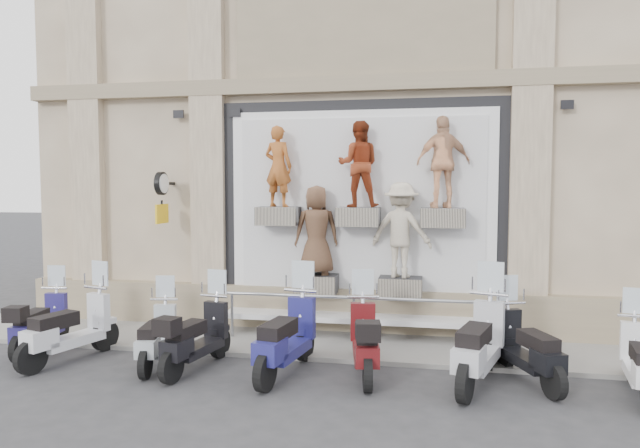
{
  "coord_description": "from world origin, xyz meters",
  "views": [
    {
      "loc": [
        1.3,
        -8.04,
        2.93
      ],
      "look_at": [
        -0.6,
        1.9,
        2.23
      ],
      "focal_mm": 32.0,
      "sensor_mm": 36.0,
      "label": 1
    }
  ],
  "objects_px": {
    "clock_sign_bracket": "(162,191)",
    "scooter_h": "(528,332)",
    "scooter_a": "(40,311)",
    "guard_rail": "(354,322)",
    "scooter_d": "(197,323)",
    "scooter_c": "(156,324)",
    "scooter_b": "(69,314)",
    "scooter_g": "(479,327)",
    "scooter_e": "(286,321)",
    "scooter_f": "(365,326)"
  },
  "relations": [
    {
      "from": "guard_rail",
      "to": "scooter_e",
      "type": "xyz_separation_m",
      "value": [
        -0.82,
        -1.7,
        0.38
      ]
    },
    {
      "from": "guard_rail",
      "to": "scooter_b",
      "type": "height_order",
      "value": "scooter_b"
    },
    {
      "from": "scooter_d",
      "to": "scooter_g",
      "type": "bearing_deg",
      "value": 12.08
    },
    {
      "from": "scooter_d",
      "to": "scooter_h",
      "type": "relative_size",
      "value": 1.0
    },
    {
      "from": "scooter_e",
      "to": "scooter_f",
      "type": "distance_m",
      "value": 1.2
    },
    {
      "from": "guard_rail",
      "to": "scooter_d",
      "type": "relative_size",
      "value": 2.71
    },
    {
      "from": "guard_rail",
      "to": "scooter_d",
      "type": "height_order",
      "value": "scooter_d"
    },
    {
      "from": "scooter_g",
      "to": "guard_rail",
      "type": "bearing_deg",
      "value": 159.32
    },
    {
      "from": "scooter_b",
      "to": "scooter_h",
      "type": "bearing_deg",
      "value": 19.39
    },
    {
      "from": "scooter_c",
      "to": "scooter_g",
      "type": "bearing_deg",
      "value": -10.17
    },
    {
      "from": "guard_rail",
      "to": "scooter_f",
      "type": "height_order",
      "value": "scooter_f"
    },
    {
      "from": "scooter_b",
      "to": "scooter_h",
      "type": "relative_size",
      "value": 1.06
    },
    {
      "from": "clock_sign_bracket",
      "to": "scooter_a",
      "type": "xyz_separation_m",
      "value": [
        -1.46,
        -1.77,
        -2.08
      ]
    },
    {
      "from": "clock_sign_bracket",
      "to": "scooter_b",
      "type": "xyz_separation_m",
      "value": [
        -0.59,
        -2.2,
        -2.0
      ]
    },
    {
      "from": "guard_rail",
      "to": "clock_sign_bracket",
      "type": "distance_m",
      "value": 4.57
    },
    {
      "from": "scooter_a",
      "to": "scooter_h",
      "type": "height_order",
      "value": "scooter_h"
    },
    {
      "from": "scooter_f",
      "to": "scooter_g",
      "type": "relative_size",
      "value": 0.89
    },
    {
      "from": "scooter_a",
      "to": "clock_sign_bracket",
      "type": "bearing_deg",
      "value": 43.17
    },
    {
      "from": "scooter_a",
      "to": "scooter_e",
      "type": "distance_m",
      "value": 4.56
    },
    {
      "from": "scooter_h",
      "to": "scooter_f",
      "type": "bearing_deg",
      "value": 161.65
    },
    {
      "from": "scooter_d",
      "to": "scooter_f",
      "type": "bearing_deg",
      "value": 15.48
    },
    {
      "from": "scooter_e",
      "to": "scooter_g",
      "type": "bearing_deg",
      "value": 11.1
    },
    {
      "from": "scooter_c",
      "to": "scooter_f",
      "type": "height_order",
      "value": "scooter_f"
    },
    {
      "from": "clock_sign_bracket",
      "to": "scooter_e",
      "type": "distance_m",
      "value": 4.24
    },
    {
      "from": "scooter_a",
      "to": "scooter_b",
      "type": "xyz_separation_m",
      "value": [
        0.86,
        -0.43,
        0.08
      ]
    },
    {
      "from": "clock_sign_bracket",
      "to": "scooter_h",
      "type": "height_order",
      "value": "clock_sign_bracket"
    },
    {
      "from": "scooter_e",
      "to": "clock_sign_bracket",
      "type": "bearing_deg",
      "value": 154.31
    },
    {
      "from": "scooter_b",
      "to": "scooter_e",
      "type": "bearing_deg",
      "value": 17.0
    },
    {
      "from": "scooter_b",
      "to": "scooter_e",
      "type": "xyz_separation_m",
      "value": [
        3.67,
        0.03,
        0.04
      ]
    },
    {
      "from": "clock_sign_bracket",
      "to": "scooter_h",
      "type": "relative_size",
      "value": 0.55
    },
    {
      "from": "scooter_c",
      "to": "scooter_g",
      "type": "xyz_separation_m",
      "value": [
        5.03,
        0.05,
        0.18
      ]
    },
    {
      "from": "clock_sign_bracket",
      "to": "scooter_h",
      "type": "xyz_separation_m",
      "value": [
        6.65,
        -1.83,
        -2.05
      ]
    },
    {
      "from": "clock_sign_bracket",
      "to": "scooter_d",
      "type": "xyz_separation_m",
      "value": [
        1.63,
        -2.19,
        -2.04
      ]
    },
    {
      "from": "scooter_b",
      "to": "scooter_h",
      "type": "xyz_separation_m",
      "value": [
        7.25,
        0.36,
        -0.05
      ]
    },
    {
      "from": "guard_rail",
      "to": "scooter_c",
      "type": "xyz_separation_m",
      "value": [
        -2.98,
        -1.67,
        0.23
      ]
    },
    {
      "from": "guard_rail",
      "to": "clock_sign_bracket",
      "type": "xyz_separation_m",
      "value": [
        -3.9,
        0.47,
        2.34
      ]
    },
    {
      "from": "scooter_c",
      "to": "scooter_g",
      "type": "distance_m",
      "value": 5.03
    },
    {
      "from": "scooter_h",
      "to": "scooter_a",
      "type": "bearing_deg",
      "value": 157.95
    },
    {
      "from": "scooter_a",
      "to": "scooter_g",
      "type": "height_order",
      "value": "scooter_g"
    },
    {
      "from": "scooter_f",
      "to": "scooter_h",
      "type": "height_order",
      "value": "scooter_f"
    },
    {
      "from": "guard_rail",
      "to": "scooter_b",
      "type": "distance_m",
      "value": 4.83
    },
    {
      "from": "scooter_c",
      "to": "scooter_e",
      "type": "height_order",
      "value": "scooter_e"
    },
    {
      "from": "scooter_g",
      "to": "scooter_h",
      "type": "height_order",
      "value": "scooter_g"
    },
    {
      "from": "clock_sign_bracket",
      "to": "scooter_h",
      "type": "bearing_deg",
      "value": -15.41
    },
    {
      "from": "scooter_f",
      "to": "scooter_b",
      "type": "bearing_deg",
      "value": 173.08
    },
    {
      "from": "scooter_e",
      "to": "scooter_f",
      "type": "bearing_deg",
      "value": 18.89
    },
    {
      "from": "scooter_c",
      "to": "scooter_g",
      "type": "height_order",
      "value": "scooter_g"
    },
    {
      "from": "scooter_a",
      "to": "scooter_b",
      "type": "height_order",
      "value": "scooter_b"
    },
    {
      "from": "scooter_h",
      "to": "scooter_g",
      "type": "bearing_deg",
      "value": 177.81
    },
    {
      "from": "scooter_b",
      "to": "scooter_f",
      "type": "height_order",
      "value": "scooter_b"
    }
  ]
}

